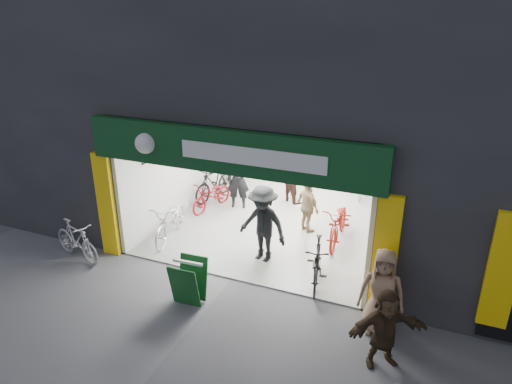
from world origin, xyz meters
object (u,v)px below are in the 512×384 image
Objects in this scene: bike_left_front at (171,221)px; sandwich_board at (189,281)px; parked_bike at (76,240)px; bike_right_front at (317,263)px; pedestrian_near at (381,292)px.

sandwich_board is at bearing -61.63° from bike_left_front.
bike_right_front is at bearing -62.98° from parked_bike.
pedestrian_near reaches higher than parked_bike.
bike_left_front is 1.14× the size of bike_right_front.
parked_bike is (-5.63, -1.19, -0.02)m from bike_right_front.
bike_left_front reaches higher than parked_bike.
bike_left_front is at bearing 126.12° from sandwich_board.
parked_bike is 0.98× the size of pedestrian_near.
sandwich_board is (1.89, -2.30, 0.01)m from bike_left_front.
parked_bike is at bearing -141.61° from bike_left_front.
bike_right_front is 5.75m from parked_bike.
pedestrian_near is (1.50, -1.09, 0.34)m from bike_right_front.
parked_bike is at bearing 173.58° from pedestrian_near.
sandwich_board is at bearing -154.31° from bike_right_front.
bike_left_front is at bearing -25.52° from parked_bike.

